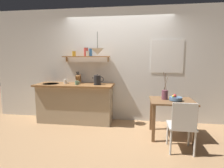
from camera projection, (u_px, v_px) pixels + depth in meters
name	position (u px, v px, depth m)	size (l,w,h in m)	color
ground_plane	(115.00, 129.00, 3.89)	(14.00, 14.00, 0.00)	#A87F56
back_wall	(127.00, 65.00, 4.31)	(6.80, 0.11, 2.70)	white
kitchen_counter	(75.00, 103.00, 4.28)	(1.83, 0.63, 0.92)	tan
wall_shelf	(86.00, 55.00, 4.25)	(1.14, 0.20, 0.34)	#9E6B3D
dining_table	(172.00, 107.00, 3.44)	(0.82, 0.67, 0.73)	brown
dining_chair_near	(182.00, 124.00, 2.85)	(0.43, 0.43, 0.86)	silver
fruit_bowl	(175.00, 98.00, 3.36)	(0.23, 0.23, 0.13)	#51759E
twig_vase	(165.00, 94.00, 3.48)	(0.12, 0.12, 0.53)	brown
electric_kettle	(97.00, 80.00, 4.08)	(0.26, 0.17, 0.24)	black
knife_block	(78.00, 79.00, 4.32)	(0.09, 0.18, 0.28)	brown
coffee_mug_by_sink	(66.00, 82.00, 4.22)	(0.13, 0.08, 0.11)	white
coffee_mug_spare	(77.00, 83.00, 4.08)	(0.12, 0.08, 0.09)	slate
pendant_lamp	(98.00, 51.00, 3.86)	(0.27, 0.27, 0.48)	black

